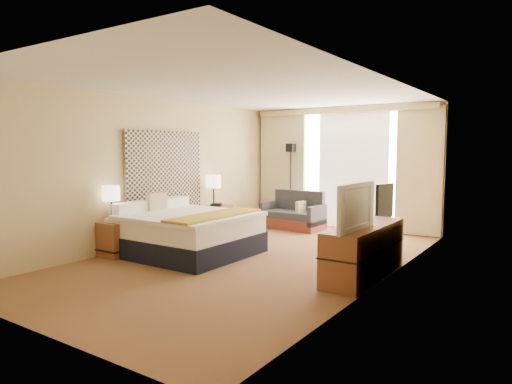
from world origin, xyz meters
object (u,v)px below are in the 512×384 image
Objects in this scene: lamp_left at (111,194)px; lamp_right at (214,182)px; nightstand_right at (217,219)px; loveseat at (294,216)px; nightstand_left at (118,239)px; floor_lamp at (291,167)px; television at (349,206)px; bed at (187,232)px; media_dresser at (364,251)px; desk_chair at (376,222)px.

lamp_right is (0.04, 2.50, 0.04)m from lamp_left.
lamp_right reaches higher than nightstand_right.
lamp_right is at bearing -127.17° from loveseat.
loveseat is (1.09, 3.77, -0.01)m from nightstand_left.
floor_lamp is at bearing 129.33° from loveseat.
television reaches higher than nightstand_left.
floor_lamp is at bearing 91.45° from bed.
media_dresser is 3.97m from lamp_left.
desk_chair is 3.40m from lamp_right.
floor_lamp is at bearing 159.80° from desk_chair.
media_dresser is 1.77× the size of television.
lamp_right is at bearing 89.18° from lamp_left.
loveseat is at bearing 73.33° from lamp_left.
bed is 3.67m from floor_lamp.
television is at bearing -96.44° from media_dresser.
lamp_right reaches higher than media_dresser.
bed reaches higher than media_dresser.
television is (3.71, 0.67, -0.00)m from lamp_left.
nightstand_right is 0.48× the size of desk_chair.
television is (2.93, -3.66, -0.30)m from floor_lamp.
floor_lamp reaches higher than loveseat.
floor_lamp is 1.79× the size of television.
nightstand_left is at bearing 46.65° from lamp_left.
bed is 2.02m from lamp_right.
floor_lamp reaches higher than media_dresser.
lamp_left is 3.77m from television.
floor_lamp is 2.91× the size of lamp_right.
loveseat is (0.28, 3.05, -0.08)m from bed.
loveseat is 2.56m from desk_chair.
lamp_right reaches higher than loveseat.
lamp_right is at bearing 90.55° from nightstand_left.
floor_lamp reaches higher than bed.
floor_lamp is (-0.37, 0.49, 1.02)m from loveseat.
desk_chair is (3.33, 2.56, 0.24)m from nightstand_left.
bed is at bearing -65.47° from nightstand_right.
nightstand_left is at bearing -138.11° from bed.
nightstand_right is 1.95m from bed.
nightstand_right is at bearing 70.18° from lamp_right.
television reaches higher than media_dresser.
desk_chair is at bearing 10.41° from television.
nightstand_left is 1.00× the size of nightstand_right.
loveseat is (-2.61, 2.72, -0.08)m from media_dresser.
floor_lamp is (-2.98, 3.22, 0.94)m from media_dresser.
bed is at bearing 88.79° from television.
media_dresser is 2.91m from bed.
bed is at bearing 41.89° from nightstand_left.
nightstand_right is at bearing 114.53° from bed.
loveseat is 0.72× the size of floor_lamp.
nightstand_right is 0.76m from lamp_right.
lamp_right is 0.62× the size of television.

